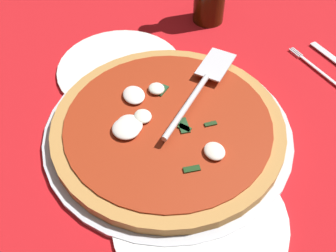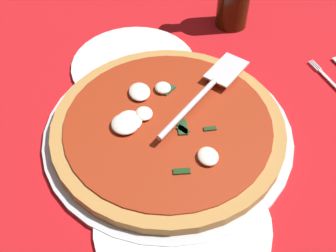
{
  "view_description": "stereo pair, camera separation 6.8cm",
  "coord_description": "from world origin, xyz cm",
  "px_view_note": "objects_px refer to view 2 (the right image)",
  "views": [
    {
      "loc": [
        -44.9,
        14.63,
        52.99
      ],
      "look_at": [
        -2.88,
        -1.64,
        2.25
      ],
      "focal_mm": 43.76,
      "sensor_mm": 36.0,
      "label": 1
    },
    {
      "loc": [
        -46.86,
        8.14,
        52.99
      ],
      "look_at": [
        -2.88,
        -1.64,
        2.25
      ],
      "focal_mm": 43.76,
      "sensor_mm": 36.0,
      "label": 2
    }
  ],
  "objects_px": {
    "dinner_plate_right": "(134,65)",
    "pizza_server": "(206,90)",
    "dinner_plate_left": "(180,223)",
    "pizza": "(167,126)"
  },
  "relations": [
    {
      "from": "dinner_plate_right",
      "to": "pizza_server",
      "type": "xyz_separation_m",
      "value": [
        -0.14,
        -0.1,
        0.04
      ]
    },
    {
      "from": "dinner_plate_left",
      "to": "dinner_plate_right",
      "type": "height_order",
      "value": "same"
    },
    {
      "from": "dinner_plate_left",
      "to": "dinner_plate_right",
      "type": "relative_size",
      "value": 1.03
    },
    {
      "from": "pizza",
      "to": "pizza_server",
      "type": "distance_m",
      "value": 0.09
    },
    {
      "from": "dinner_plate_left",
      "to": "pizza",
      "type": "distance_m",
      "value": 0.17
    },
    {
      "from": "dinner_plate_left",
      "to": "pizza_server",
      "type": "xyz_separation_m",
      "value": [
        0.21,
        -0.1,
        0.04
      ]
    },
    {
      "from": "dinner_plate_left",
      "to": "pizza_server",
      "type": "distance_m",
      "value": 0.24
    },
    {
      "from": "pizza",
      "to": "pizza_server",
      "type": "xyz_separation_m",
      "value": [
        0.04,
        -0.08,
        0.03
      ]
    },
    {
      "from": "dinner_plate_right",
      "to": "pizza",
      "type": "relative_size",
      "value": 0.63
    },
    {
      "from": "pizza",
      "to": "pizza_server",
      "type": "height_order",
      "value": "pizza_server"
    }
  ]
}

